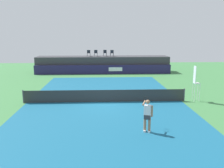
{
  "coord_description": "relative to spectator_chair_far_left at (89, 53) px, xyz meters",
  "views": [
    {
      "loc": [
        -0.29,
        -17.99,
        5.07
      ],
      "look_at": [
        0.64,
        2.0,
        1.0
      ],
      "focal_mm": 38.63,
      "sensor_mm": 36.0,
      "label": 1
    }
  ],
  "objects": [
    {
      "name": "tennis_net",
      "position": [
        1.93,
        -15.1,
        -2.22
      ],
      "size": [
        12.4,
        0.02,
        0.95
      ],
      "primitive_type": "cube",
      "color": "#2D2D2D",
      "rests_on": "ground"
    },
    {
      "name": "tennis_ball",
      "position": [
        4.64,
        -12.95,
        -2.66
      ],
      "size": [
        0.07,
        0.07,
        0.07
      ],
      "primitive_type": "sphere",
      "color": "#D8EA33",
      "rests_on": "court_inner"
    },
    {
      "name": "tennis_player",
      "position": [
        4.08,
        -21.07,
        -1.73
      ],
      "size": [
        0.55,
        1.25,
        1.77
      ],
      "color": "white",
      "rests_on": "court_inner"
    },
    {
      "name": "ground_plane",
      "position": [
        1.93,
        -12.1,
        -2.69
      ],
      "size": [
        48.0,
        48.0,
        0.0
      ],
      "primitive_type": "plane",
      "color": "#3D7A42"
    },
    {
      "name": "umpire_chair",
      "position": [
        8.96,
        -15.1,
        -1.11
      ],
      "size": [
        0.44,
        0.44,
        2.76
      ],
      "color": "white",
      "rests_on": "ground"
    },
    {
      "name": "sponsor_wall",
      "position": [
        1.94,
        -1.6,
        -2.09
      ],
      "size": [
        18.0,
        0.22,
        1.2
      ],
      "color": "#231E4C",
      "rests_on": "ground"
    },
    {
      "name": "net_post_far",
      "position": [
        8.13,
        -15.1,
        -2.19
      ],
      "size": [
        0.1,
        0.1,
        1.0
      ],
      "primitive_type": "cylinder",
      "color": "#4C4C51",
      "rests_on": "ground"
    },
    {
      "name": "spectator_chair_far_left",
      "position": [
        0.0,
        0.0,
        0.0
      ],
      "size": [
        0.44,
        0.44,
        0.89
      ],
      "color": "#1E232D",
      "rests_on": "spectator_platform"
    },
    {
      "name": "spectator_chair_center",
      "position": [
        2.22,
        0.23,
        0.0
      ],
      "size": [
        0.46,
        0.46,
        0.89
      ],
      "color": "#1E232D",
      "rests_on": "spectator_platform"
    },
    {
      "name": "net_post_near",
      "position": [
        -4.27,
        -15.1,
        -2.19
      ],
      "size": [
        0.1,
        0.1,
        1.0
      ],
      "primitive_type": "cylinder",
      "color": "#4C4C51",
      "rests_on": "ground"
    },
    {
      "name": "spectator_chair_left",
      "position": [
        0.97,
        0.13,
        0.0
      ],
      "size": [
        0.44,
        0.44,
        0.89
      ],
      "color": "#1E232D",
      "rests_on": "spectator_platform"
    },
    {
      "name": "spectator_platform",
      "position": [
        1.93,
        0.2,
        -1.59
      ],
      "size": [
        18.0,
        2.8,
        2.2
      ],
      "primitive_type": "cube",
      "color": "#38383D",
      "rests_on": "ground"
    },
    {
      "name": "spectator_chair_right",
      "position": [
        3.17,
        -0.05,
        0.0
      ],
      "size": [
        0.46,
        0.46,
        0.89
      ],
      "color": "#1E232D",
      "rests_on": "spectator_platform"
    },
    {
      "name": "court_inner",
      "position": [
        1.93,
        -15.1,
        -2.69
      ],
      "size": [
        12.0,
        22.0,
        0.0
      ],
      "primitive_type": "cube",
      "color": "#16597A",
      "rests_on": "ground"
    }
  ]
}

